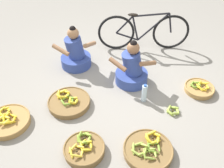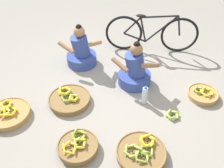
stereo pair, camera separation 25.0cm
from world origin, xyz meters
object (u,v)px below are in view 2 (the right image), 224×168
(vendor_woman_front, at_px, (135,71))
(bicycle_leaning, at_px, (151,34))
(water_bottle, at_px, (145,95))
(banana_basket_mid_left, at_px, (78,146))
(banana_basket_back_right, at_px, (69,99))
(banana_basket_near_vendor, at_px, (141,153))
(vendor_woman_behind, at_px, (81,52))
(banana_basket_front_right, at_px, (9,113))
(banana_basket_near_bicycle, at_px, (203,94))
(loose_bananas_front_left, at_px, (173,115))

(vendor_woman_front, distance_m, bicycle_leaning, 1.05)
(water_bottle, bearing_deg, banana_basket_mid_left, -127.42)
(banana_basket_back_right, bearing_deg, bicycle_leaning, 56.38)
(bicycle_leaning, relative_size, banana_basket_near_vendor, 2.81)
(vendor_woman_behind, distance_m, water_bottle, 1.42)
(banana_basket_near_vendor, bearing_deg, bicycle_leaning, 91.02)
(banana_basket_mid_left, relative_size, banana_basket_front_right, 0.85)
(vendor_woman_front, xyz_separation_m, banana_basket_back_right, (-0.90, -0.60, -0.19))
(banana_basket_near_bicycle, bearing_deg, banana_basket_near_vendor, -124.70)
(bicycle_leaning, bearing_deg, banana_basket_back_right, -123.62)
(banana_basket_mid_left, bearing_deg, banana_basket_back_right, 114.54)
(banana_basket_mid_left, xyz_separation_m, banana_basket_back_right, (-0.36, 0.78, -0.01))
(banana_basket_mid_left, xyz_separation_m, banana_basket_front_right, (-1.10, 0.36, -0.01))
(bicycle_leaning, bearing_deg, banana_basket_mid_left, -106.77)
(banana_basket_near_bicycle, height_order, water_bottle, water_bottle)
(vendor_woman_behind, height_order, banana_basket_near_bicycle, vendor_woman_behind)
(vendor_woman_front, height_order, banana_basket_back_right, vendor_woman_front)
(banana_basket_mid_left, distance_m, banana_basket_back_right, 0.86)
(banana_basket_back_right, relative_size, loose_bananas_front_left, 2.93)
(vendor_woman_behind, bearing_deg, bicycle_leaning, 29.33)
(banana_basket_back_right, relative_size, banana_basket_near_bicycle, 1.35)
(banana_basket_near_vendor, bearing_deg, vendor_woman_behind, 125.15)
(banana_basket_mid_left, height_order, banana_basket_near_vendor, banana_basket_mid_left)
(vendor_woman_front, xyz_separation_m, banana_basket_mid_left, (-0.54, -1.39, -0.18))
(banana_basket_front_right, height_order, banana_basket_back_right, banana_basket_back_right)
(vendor_woman_front, bearing_deg, vendor_woman_behind, 158.92)
(banana_basket_front_right, distance_m, banana_basket_back_right, 0.86)
(bicycle_leaning, xyz_separation_m, banana_basket_back_right, (-1.09, -1.63, -0.31))
(bicycle_leaning, distance_m, banana_basket_mid_left, 2.54)
(banana_basket_mid_left, height_order, banana_basket_back_right, banana_basket_mid_left)
(banana_basket_near_vendor, height_order, banana_basket_back_right, banana_basket_near_vendor)
(banana_basket_back_right, height_order, water_bottle, water_bottle)
(vendor_woman_behind, xyz_separation_m, banana_basket_near_vendor, (1.21, -1.71, -0.18))
(banana_basket_back_right, xyz_separation_m, banana_basket_near_bicycle, (1.96, 0.46, -0.00))
(vendor_woman_behind, height_order, banana_basket_mid_left, vendor_woman_behind)
(vendor_woman_behind, height_order, bicycle_leaning, vendor_woman_behind)
(vendor_woman_behind, bearing_deg, banana_basket_back_right, -85.40)
(banana_basket_front_right, bearing_deg, water_bottle, 18.18)
(banana_basket_near_vendor, bearing_deg, banana_basket_front_right, 170.61)
(vendor_woman_front, distance_m, vendor_woman_behind, 1.05)
(banana_basket_back_right, distance_m, banana_basket_near_bicycle, 2.01)
(vendor_woman_behind, bearing_deg, water_bottle, -34.36)
(banana_basket_back_right, bearing_deg, banana_basket_near_bicycle, 13.32)
(vendor_woman_front, relative_size, vendor_woman_behind, 1.01)
(banana_basket_mid_left, bearing_deg, vendor_woman_front, 68.75)
(banana_basket_front_right, xyz_separation_m, banana_basket_near_vendor, (1.87, -0.31, 0.00))
(loose_bananas_front_left, bearing_deg, vendor_woman_front, 133.87)
(loose_bananas_front_left, bearing_deg, banana_basket_back_right, 178.80)
(banana_basket_front_right, bearing_deg, banana_basket_near_vendor, -9.39)
(vendor_woman_front, bearing_deg, bicycle_leaning, 79.59)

